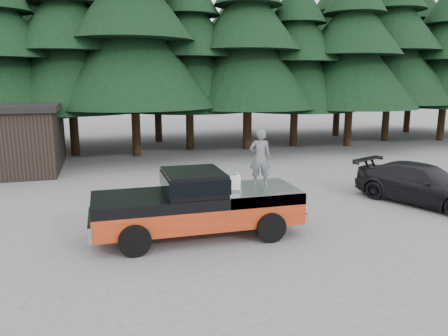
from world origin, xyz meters
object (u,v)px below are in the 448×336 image
object	(u,v)px
pickup_truck	(197,214)
air_compressor	(228,182)
parked_car	(423,184)
man_on_bed	(260,158)

from	to	relation	value
pickup_truck	air_compressor	distance (m)	1.25
air_compressor	parked_car	xyz separation A→B (m)	(7.69, 1.17, -0.84)
pickup_truck	air_compressor	xyz separation A→B (m)	(0.87, -0.09, 0.89)
pickup_truck	air_compressor	bearing A→B (deg)	-6.21
air_compressor	parked_car	size ratio (longest dim) A/B	0.13
pickup_truck	air_compressor	size ratio (longest dim) A/B	9.30
air_compressor	man_on_bed	size ratio (longest dim) A/B	0.38
air_compressor	pickup_truck	bearing A→B (deg)	179.76
air_compressor	man_on_bed	xyz separation A→B (m)	(1.04, 0.18, 0.63)
pickup_truck	man_on_bed	bearing A→B (deg)	2.69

